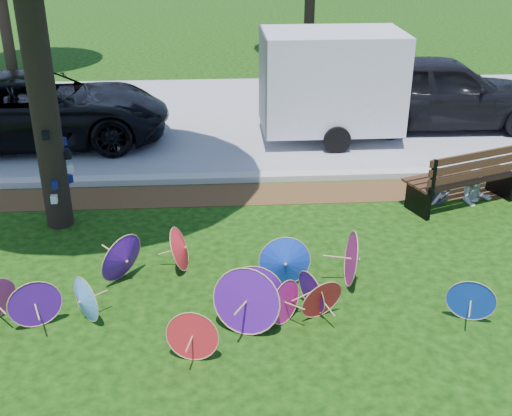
{
  "coord_description": "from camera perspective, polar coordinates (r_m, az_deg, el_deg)",
  "views": [
    {
      "loc": [
        -0.04,
        -6.48,
        4.92
      ],
      "look_at": [
        0.5,
        2.0,
        0.9
      ],
      "focal_mm": 45.0,
      "sensor_mm": 36.0,
      "label": 1
    }
  ],
  "objects": [
    {
      "name": "mulch_strip",
      "position": [
        12.03,
        -3.14,
        1.16
      ],
      "size": [
        90.0,
        1.0,
        0.01
      ],
      "primitive_type": "cube",
      "color": "#472D16",
      "rests_on": "ground"
    },
    {
      "name": "curb",
      "position": [
        12.65,
        -3.19,
        2.69
      ],
      "size": [
        90.0,
        0.3,
        0.12
      ],
      "primitive_type": "cube",
      "color": "#B7B5AD",
      "rests_on": "ground"
    },
    {
      "name": "person_left",
      "position": [
        11.94,
        16.13,
        3.24
      ],
      "size": [
        0.51,
        0.39,
        1.27
      ],
      "primitive_type": "imported",
      "rotation": [
        0.0,
        0.0,
        0.21
      ],
      "color": "#3D4254",
      "rests_on": "ground"
    },
    {
      "name": "black_van",
      "position": [
        15.29,
        -18.7,
        8.33
      ],
      "size": [
        5.91,
        3.05,
        1.59
      ],
      "primitive_type": "imported",
      "rotation": [
        0.0,
        0.0,
        1.64
      ],
      "color": "black",
      "rests_on": "ground"
    },
    {
      "name": "dark_pickup",
      "position": [
        16.26,
        16.06,
        9.94
      ],
      "size": [
        5.17,
        2.14,
        1.75
      ],
      "primitive_type": "imported",
      "rotation": [
        0.0,
        0.0,
        1.56
      ],
      "color": "black",
      "rests_on": "ground"
    },
    {
      "name": "ground",
      "position": [
        8.14,
        -2.67,
        -11.92
      ],
      "size": [
        90.0,
        90.0,
        0.0
      ],
      "primitive_type": "plane",
      "color": "black",
      "rests_on": "ground"
    },
    {
      "name": "cargo_trailer",
      "position": [
        14.76,
        6.74,
        11.24
      ],
      "size": [
        3.07,
        1.95,
        2.74
      ],
      "primitive_type": "cube",
      "rotation": [
        0.0,
        0.0,
        0.0
      ],
      "color": "silver",
      "rests_on": "ground"
    },
    {
      "name": "person_right",
      "position": [
        12.2,
        19.22,
        3.17
      ],
      "size": [
        0.6,
        0.47,
        1.22
      ],
      "primitive_type": "imported",
      "rotation": [
        0.0,
        0.0,
        -0.02
      ],
      "color": "#BBBAC3",
      "rests_on": "ground"
    },
    {
      "name": "parasol_pile",
      "position": [
        8.57,
        -2.61,
        -6.83
      ],
      "size": [
        6.84,
        2.59,
        0.9
      ],
      "color": "#5614A0",
      "rests_on": "ground"
    },
    {
      "name": "street",
      "position": [
        16.58,
        -3.39,
        8.03
      ],
      "size": [
        90.0,
        8.0,
        0.01
      ],
      "primitive_type": "cube",
      "color": "gray",
      "rests_on": "ground"
    },
    {
      "name": "park_bench",
      "position": [
        12.05,
        17.73,
        2.81
      ],
      "size": [
        2.26,
        1.5,
        1.1
      ],
      "primitive_type": null,
      "rotation": [
        0.0,
        0.0,
        0.36
      ],
      "color": "black",
      "rests_on": "ground"
    }
  ]
}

